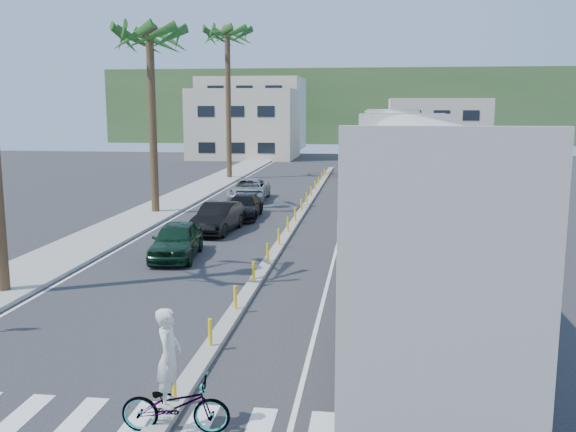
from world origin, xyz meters
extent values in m
plane|color=#28282B|center=(0.00, 0.00, 0.00)|extent=(140.00, 140.00, 0.00)
cube|color=gray|center=(-8.50, 25.00, 0.07)|extent=(3.00, 90.00, 0.15)
cube|color=black|center=(4.28, 28.00, 0.03)|extent=(0.12, 100.00, 0.06)
cube|color=black|center=(5.72, 28.00, 0.03)|extent=(0.12, 100.00, 0.06)
cube|color=gray|center=(0.00, 20.00, 0.07)|extent=(0.45, 60.00, 0.15)
cylinder|color=yellow|center=(0.00, -1.00, 0.50)|extent=(0.10, 0.10, 0.70)
cylinder|color=yellow|center=(0.00, 2.00, 0.50)|extent=(0.10, 0.10, 0.70)
cylinder|color=yellow|center=(0.00, 5.00, 0.50)|extent=(0.10, 0.10, 0.70)
cylinder|color=yellow|center=(0.00, 8.00, 0.50)|extent=(0.10, 0.10, 0.70)
cylinder|color=yellow|center=(0.00, 11.00, 0.50)|extent=(0.10, 0.10, 0.70)
cylinder|color=yellow|center=(0.00, 14.00, 0.50)|extent=(0.10, 0.10, 0.70)
cylinder|color=yellow|center=(0.00, 17.00, 0.50)|extent=(0.10, 0.10, 0.70)
cylinder|color=yellow|center=(0.00, 20.00, 0.50)|extent=(0.10, 0.10, 0.70)
cylinder|color=yellow|center=(0.00, 23.00, 0.50)|extent=(0.10, 0.10, 0.70)
cylinder|color=yellow|center=(0.00, 26.00, 0.50)|extent=(0.10, 0.10, 0.70)
cylinder|color=yellow|center=(0.00, 29.00, 0.50)|extent=(0.10, 0.10, 0.70)
cylinder|color=yellow|center=(0.00, 32.00, 0.50)|extent=(0.10, 0.10, 0.70)
cylinder|color=yellow|center=(0.00, 35.00, 0.50)|extent=(0.10, 0.10, 0.70)
cylinder|color=yellow|center=(0.00, 38.00, 0.50)|extent=(0.10, 0.10, 0.70)
cylinder|color=yellow|center=(0.00, 41.00, 0.50)|extent=(0.10, 0.10, 0.70)
cube|color=silver|center=(0.00, -2.00, 0.01)|extent=(14.00, 2.20, 0.01)
cube|color=silver|center=(-6.80, 25.00, 0.00)|extent=(0.12, 90.00, 0.01)
cube|color=silver|center=(2.50, 25.00, 0.00)|extent=(0.12, 90.00, 0.01)
cube|color=#B6B4A6|center=(5.00, 2.20, 2.70)|extent=(3.00, 12.88, 3.40)
cylinder|color=#B6B4A6|center=(5.00, 2.20, 4.40)|extent=(2.90, 12.58, 2.90)
cube|color=black|center=(5.00, 2.20, 0.50)|extent=(2.60, 12.88, 1.00)
cube|color=#B6B4A6|center=(5.00, 17.20, 2.70)|extent=(3.00, 12.88, 3.40)
cylinder|color=#B6B4A6|center=(5.00, 17.20, 4.40)|extent=(2.90, 12.58, 2.90)
cube|color=black|center=(5.00, 17.20, 0.50)|extent=(2.60, 12.88, 1.00)
cube|color=#B6B4A6|center=(5.00, 32.20, 2.70)|extent=(3.00, 12.88, 3.40)
cylinder|color=#B6B4A6|center=(5.00, 32.20, 4.40)|extent=(2.90, 12.58, 2.90)
cube|color=black|center=(5.00, 32.20, 0.50)|extent=(2.60, 12.88, 1.00)
cube|color=#4C4C4F|center=(5.00, 48.20, 1.05)|extent=(3.00, 17.00, 0.50)
cube|color=#BB8612|center=(5.00, 47.20, 2.60)|extent=(2.70, 12.24, 2.60)
cube|color=#BB8612|center=(5.00, 53.98, 2.90)|extent=(3.00, 3.74, 3.20)
cube|color=black|center=(5.00, 48.20, 0.45)|extent=(2.60, 13.60, 0.90)
cylinder|color=brown|center=(-8.30, 22.00, 5.00)|extent=(0.44, 0.44, 10.00)
sphere|color=#1E5019|center=(-8.30, 22.00, 10.15)|extent=(3.20, 3.20, 3.20)
cylinder|color=brown|center=(-8.00, 40.00, 6.00)|extent=(0.44, 0.44, 12.00)
sphere|color=#1E5019|center=(-8.00, 40.00, 12.15)|extent=(3.20, 3.20, 3.20)
cube|color=beige|center=(-11.00, 62.00, 4.00)|extent=(12.00, 10.00, 8.00)
cube|color=beige|center=(-13.00, 78.00, 5.00)|extent=(14.00, 12.00, 10.00)
cube|color=beige|center=(12.00, 70.00, 3.50)|extent=(12.00, 10.00, 7.00)
cube|color=#385628|center=(0.00, 100.00, 6.00)|extent=(80.00, 20.00, 12.00)
imported|color=black|center=(-3.86, 11.65, 0.73)|extent=(2.62, 4.66, 1.47)
imported|color=black|center=(-3.43, 17.11, 0.73)|extent=(2.33, 4.68, 1.45)
imported|color=black|center=(-3.01, 21.26, 0.63)|extent=(2.12, 4.51, 1.27)
imported|color=#A8ACAE|center=(-3.97, 27.89, 0.70)|extent=(2.75, 5.23, 1.40)
imported|color=#9EA0A5|center=(0.36, -2.05, 0.54)|extent=(1.02, 2.17, 1.09)
imported|color=silver|center=(0.26, -2.05, 1.50)|extent=(0.76, 0.55, 1.89)
camera|label=1|loc=(3.93, -12.98, 6.12)|focal=40.00mm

